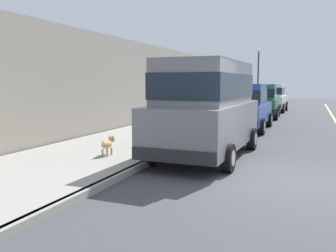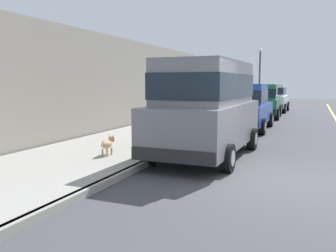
# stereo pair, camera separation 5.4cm
# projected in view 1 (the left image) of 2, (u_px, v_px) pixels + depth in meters

# --- Properties ---
(ground_plane) EXTENTS (80.00, 80.00, 0.00)m
(ground_plane) POSITION_uv_depth(u_px,v_px,m) (288.00, 179.00, 7.49)
(ground_plane) COLOR #424247
(curb) EXTENTS (0.16, 64.00, 0.14)m
(curb) POSITION_uv_depth(u_px,v_px,m) (146.00, 163.00, 8.64)
(curb) COLOR gray
(curb) RESTS_ON ground
(sidewalk) EXTENTS (3.60, 64.00, 0.14)m
(sidewalk) POSITION_uv_depth(u_px,v_px,m) (82.00, 158.00, 9.30)
(sidewalk) COLOR #99968E
(sidewalk) RESTS_ON ground
(car_grey_van) EXTENTS (2.22, 4.94, 2.52)m
(car_grey_van) POSITION_uv_depth(u_px,v_px,m) (207.00, 104.00, 9.64)
(car_grey_van) COLOR slate
(car_grey_van) RESTS_ON ground
(car_blue_sedan) EXTENTS (2.05, 4.61, 1.92)m
(car_blue_sedan) POSITION_uv_depth(u_px,v_px,m) (244.00, 106.00, 15.30)
(car_blue_sedan) COLOR #28479E
(car_blue_sedan) RESTS_ON ground
(car_green_hatchback) EXTENTS (2.05, 3.86, 1.88)m
(car_green_hatchback) POSITION_uv_depth(u_px,v_px,m) (261.00, 100.00, 20.38)
(car_green_hatchback) COLOR #23663D
(car_green_hatchback) RESTS_ON ground
(car_white_hatchback) EXTENTS (2.02, 3.84, 1.88)m
(car_white_hatchback) POSITION_uv_depth(u_px,v_px,m) (271.00, 97.00, 24.77)
(car_white_hatchback) COLOR white
(car_white_hatchback) RESTS_ON ground
(dog_tan) EXTENTS (0.25, 0.76, 0.49)m
(dog_tan) POSITION_uv_depth(u_px,v_px,m) (108.00, 144.00, 9.24)
(dog_tan) COLOR tan
(dog_tan) RESTS_ON sidewalk
(street_lamp) EXTENTS (0.36, 0.36, 4.42)m
(street_lamp) POSITION_uv_depth(u_px,v_px,m) (258.00, 70.00, 28.39)
(street_lamp) COLOR #2D2D33
(street_lamp) RESTS_ON sidewalk
(building_facade) EXTENTS (0.50, 20.00, 3.76)m
(building_facade) POSITION_uv_depth(u_px,v_px,m) (112.00, 85.00, 14.69)
(building_facade) COLOR #9E9384
(building_facade) RESTS_ON ground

